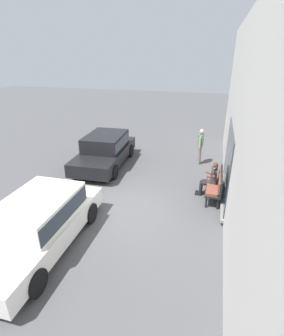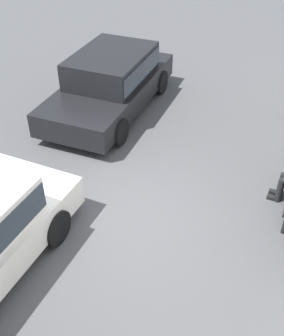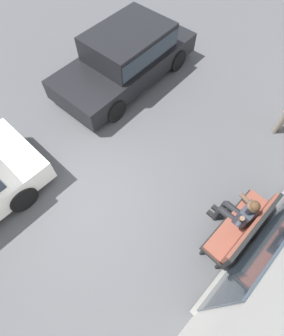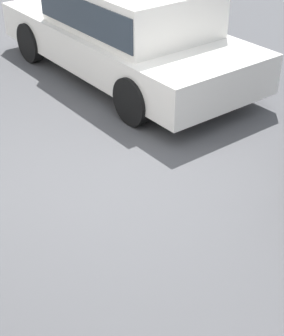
# 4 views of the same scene
# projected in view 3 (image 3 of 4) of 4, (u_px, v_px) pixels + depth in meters

# --- Properties ---
(ground_plane) EXTENTS (60.00, 60.00, 0.00)m
(ground_plane) POSITION_uv_depth(u_px,v_px,m) (87.00, 200.00, 6.02)
(ground_plane) COLOR #4C4C4F
(building_facade) EXTENTS (18.00, 0.51, 6.06)m
(building_facade) POSITION_uv_depth(u_px,v_px,m) (281.00, 313.00, 2.22)
(building_facade) COLOR beige
(building_facade) RESTS_ON ground_plane
(bench) EXTENTS (1.73, 0.55, 1.02)m
(bench) POSITION_uv_depth(u_px,v_px,m) (243.00, 227.00, 5.08)
(bench) COLOR black
(bench) RESTS_ON ground_plane
(person_on_phone) EXTENTS (0.73, 0.74, 1.36)m
(person_on_phone) POSITION_uv_depth(u_px,v_px,m) (239.00, 213.00, 5.10)
(person_on_phone) COLOR black
(person_on_phone) RESTS_ON ground_plane
(parked_car_near) EXTENTS (4.52, 2.16, 1.48)m
(parked_car_near) POSITION_uv_depth(u_px,v_px,m) (127.00, 55.00, 7.42)
(parked_car_near) COLOR black
(parked_car_near) RESTS_ON ground_plane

